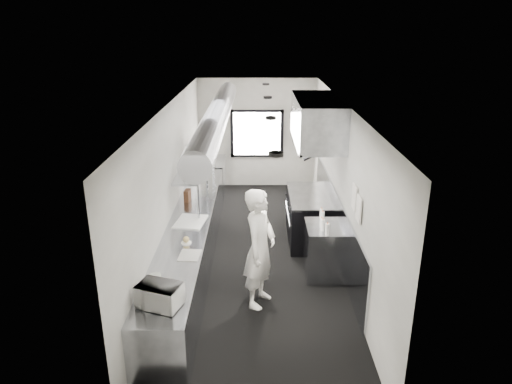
{
  "coord_description": "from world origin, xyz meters",
  "views": [
    {
      "loc": [
        -0.0,
        -7.81,
        4.09
      ],
      "look_at": [
        -0.02,
        -0.2,
        1.32
      ],
      "focal_mm": 32.83,
      "sensor_mm": 36.0,
      "label": 1
    }
  ],
  "objects_px": {
    "prep_counter": "(191,245)",
    "plate_stack_b": "(193,153)",
    "knife_block": "(187,195)",
    "plate_stack_a": "(189,164)",
    "small_plate": "(186,243)",
    "squeeze_bottle_b": "(323,225)",
    "squeeze_bottle_d": "(322,217)",
    "microwave": "(159,295)",
    "plate_stack_c": "(197,147)",
    "pass_shelf": "(196,161)",
    "bottle_station": "(325,250)",
    "far_work_table": "(211,178)",
    "squeeze_bottle_e": "(321,213)",
    "deli_tub_b": "(154,284)",
    "squeeze_bottle_a": "(327,229)",
    "exhaust_hood": "(317,121)",
    "squeeze_bottle_c": "(322,223)",
    "plate_stack_d": "(200,142)",
    "range": "(309,217)",
    "cutting_board": "(190,221)",
    "deli_tub_a": "(155,279)",
    "line_cook": "(260,248)"
  },
  "relations": [
    {
      "from": "prep_counter",
      "to": "plate_stack_b",
      "type": "xyz_separation_m",
      "value": [
        -0.07,
        1.31,
        1.29
      ]
    },
    {
      "from": "small_plate",
      "to": "squeeze_bottle_b",
      "type": "height_order",
      "value": "squeeze_bottle_b"
    },
    {
      "from": "microwave",
      "to": "squeeze_bottle_a",
      "type": "xyz_separation_m",
      "value": [
        2.27,
        1.97,
        -0.04
      ]
    },
    {
      "from": "small_plate",
      "to": "squeeze_bottle_e",
      "type": "distance_m",
      "value": 2.41
    },
    {
      "from": "range",
      "to": "plate_stack_b",
      "type": "height_order",
      "value": "plate_stack_b"
    },
    {
      "from": "small_plate",
      "to": "plate_stack_a",
      "type": "xyz_separation_m",
      "value": [
        -0.12,
        1.53,
        0.81
      ]
    },
    {
      "from": "line_cook",
      "to": "squeeze_bottle_d",
      "type": "relative_size",
      "value": 9.67
    },
    {
      "from": "exhaust_hood",
      "to": "squeeze_bottle_c",
      "type": "xyz_separation_m",
      "value": [
        -0.03,
        -1.43,
        -1.41
      ]
    },
    {
      "from": "knife_block",
      "to": "plate_stack_a",
      "type": "height_order",
      "value": "plate_stack_a"
    },
    {
      "from": "squeeze_bottle_b",
      "to": "squeeze_bottle_e",
      "type": "height_order",
      "value": "squeeze_bottle_b"
    },
    {
      "from": "knife_block",
      "to": "plate_stack_d",
      "type": "xyz_separation_m",
      "value": [
        0.14,
        1.2,
        0.75
      ]
    },
    {
      "from": "range",
      "to": "line_cook",
      "type": "height_order",
      "value": "line_cook"
    },
    {
      "from": "squeeze_bottle_c",
      "to": "far_work_table",
      "type": "bearing_deg",
      "value": 119.38
    },
    {
      "from": "deli_tub_a",
      "to": "pass_shelf",
      "type": "bearing_deg",
      "value": 87.87
    },
    {
      "from": "small_plate",
      "to": "squeeze_bottle_d",
      "type": "distance_m",
      "value": 2.34
    },
    {
      "from": "plate_stack_b",
      "to": "squeeze_bottle_e",
      "type": "bearing_deg",
      "value": -26.7
    },
    {
      "from": "plate_stack_a",
      "to": "squeeze_bottle_d",
      "type": "xyz_separation_m",
      "value": [
        2.32,
        -0.73,
        -0.72
      ]
    },
    {
      "from": "pass_shelf",
      "to": "prep_counter",
      "type": "bearing_deg",
      "value": -88.44
    },
    {
      "from": "exhaust_hood",
      "to": "range",
      "type": "distance_m",
      "value": 1.92
    },
    {
      "from": "plate_stack_d",
      "to": "cutting_board",
      "type": "bearing_deg",
      "value": -88.69
    },
    {
      "from": "plate_stack_a",
      "to": "squeeze_bottle_c",
      "type": "height_order",
      "value": "plate_stack_a"
    },
    {
      "from": "exhaust_hood",
      "to": "prep_counter",
      "type": "relative_size",
      "value": 0.37
    },
    {
      "from": "far_work_table",
      "to": "squeeze_bottle_e",
      "type": "height_order",
      "value": "squeeze_bottle_e"
    },
    {
      "from": "pass_shelf",
      "to": "plate_stack_b",
      "type": "distance_m",
      "value": 0.28
    },
    {
      "from": "exhaust_hood",
      "to": "deli_tub_b",
      "type": "xyz_separation_m",
      "value": [
        -2.42,
        -3.31,
        -1.44
      ]
    },
    {
      "from": "plate_stack_c",
      "to": "squeeze_bottle_b",
      "type": "bearing_deg",
      "value": -44.2
    },
    {
      "from": "microwave",
      "to": "squeeze_bottle_d",
      "type": "relative_size",
      "value": 2.46
    },
    {
      "from": "squeeze_bottle_d",
      "to": "cutting_board",
      "type": "bearing_deg",
      "value": 179.98
    },
    {
      "from": "line_cook",
      "to": "plate_stack_c",
      "type": "height_order",
      "value": "plate_stack_c"
    },
    {
      "from": "exhaust_hood",
      "to": "plate_stack_c",
      "type": "relative_size",
      "value": 6.73
    },
    {
      "from": "bottle_station",
      "to": "far_work_table",
      "type": "xyz_separation_m",
      "value": [
        -2.3,
        3.9,
        0.0
      ]
    },
    {
      "from": "range",
      "to": "squeeze_bottle_c",
      "type": "relative_size",
      "value": 9.72
    },
    {
      "from": "deli_tub_a",
      "to": "knife_block",
      "type": "relative_size",
      "value": 0.72
    },
    {
      "from": "exhaust_hood",
      "to": "far_work_table",
      "type": "distance_m",
      "value": 3.88
    },
    {
      "from": "cutting_board",
      "to": "knife_block",
      "type": "xyz_separation_m",
      "value": [
        -0.19,
        1.0,
        0.1
      ]
    },
    {
      "from": "deli_tub_b",
      "to": "plate_stack_a",
      "type": "xyz_separation_m",
      "value": [
        0.11,
        2.81,
        0.76
      ]
    },
    {
      "from": "microwave",
      "to": "plate_stack_d",
      "type": "distance_m",
      "value": 4.75
    },
    {
      "from": "deli_tub_b",
      "to": "plate_stack_a",
      "type": "bearing_deg",
      "value": 87.74
    },
    {
      "from": "squeeze_bottle_a",
      "to": "squeeze_bottle_b",
      "type": "xyz_separation_m",
      "value": [
        -0.05,
        0.18,
        -0.0
      ]
    },
    {
      "from": "microwave",
      "to": "plate_stack_c",
      "type": "relative_size",
      "value": 1.44
    },
    {
      "from": "prep_counter",
      "to": "pass_shelf",
      "type": "xyz_separation_m",
      "value": [
        -0.04,
        1.5,
        1.09
      ]
    },
    {
      "from": "microwave",
      "to": "plate_stack_c",
      "type": "bearing_deg",
      "value": 109.26
    },
    {
      "from": "exhaust_hood",
      "to": "squeeze_bottle_c",
      "type": "bearing_deg",
      "value": -91.24
    },
    {
      "from": "line_cook",
      "to": "squeeze_bottle_a",
      "type": "relative_size",
      "value": 9.34
    },
    {
      "from": "range",
      "to": "cutting_board",
      "type": "relative_size",
      "value": 2.57
    },
    {
      "from": "exhaust_hood",
      "to": "knife_block",
      "type": "bearing_deg",
      "value": -174.69
    },
    {
      "from": "prep_counter",
      "to": "bottle_station",
      "type": "distance_m",
      "value": 2.31
    },
    {
      "from": "knife_block",
      "to": "plate_stack_a",
      "type": "distance_m",
      "value": 0.77
    },
    {
      "from": "range",
      "to": "deli_tub_a",
      "type": "relative_size",
      "value": 10.31
    },
    {
      "from": "small_plate",
      "to": "plate_stack_d",
      "type": "xyz_separation_m",
      "value": [
        -0.09,
        3.01,
        0.85
      ]
    }
  ]
}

